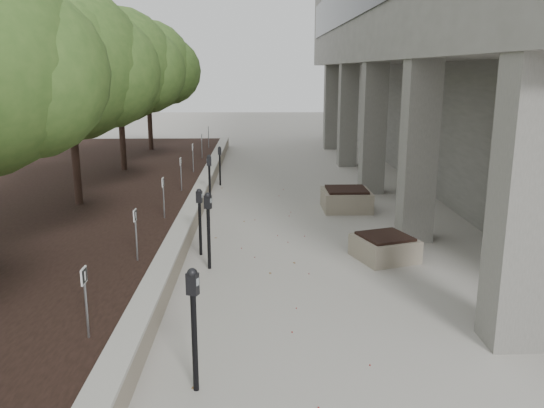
{
  "coord_description": "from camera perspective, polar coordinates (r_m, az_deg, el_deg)",
  "views": [
    {
      "loc": [
        -0.13,
        -6.17,
        3.78
      ],
      "look_at": [
        0.16,
        6.07,
        0.82
      ],
      "focal_mm": 36.81,
      "sensor_mm": 36.0,
      "label": 1
    }
  ],
  "objects": [
    {
      "name": "planting_bed",
      "position": [
        16.49,
        -20.34,
        0.19
      ],
      "size": [
        7.0,
        26.0,
        0.4
      ],
      "primitive_type": "cube",
      "color": "black",
      "rests_on": "ground"
    },
    {
      "name": "parking_sign_6",
      "position": [
        19.02,
        -8.08,
        4.69
      ],
      "size": [
        0.04,
        0.22,
        0.96
      ],
      "primitive_type": null,
      "color": "black",
      "rests_on": "planting_bed"
    },
    {
      "name": "planter_back",
      "position": [
        15.51,
        7.61,
        0.51
      ],
      "size": [
        1.3,
        1.3,
        0.6
      ],
      "primitive_type": null,
      "rotation": [
        0.0,
        0.0,
        0.01
      ],
      "color": "#A0947F",
      "rests_on": "ground"
    },
    {
      "name": "parking_sign_7",
      "position": [
        21.98,
        -7.19,
        5.9
      ],
      "size": [
        0.04,
        0.22,
        0.96
      ],
      "primitive_type": null,
      "color": "black",
      "rests_on": "planting_bed"
    },
    {
      "name": "parking_meter_5",
      "position": [
        18.66,
        -5.35,
        3.9
      ],
      "size": [
        0.13,
        0.1,
        1.31
      ],
      "primitive_type": null,
      "rotation": [
        0.0,
        0.0,
        0.06
      ],
      "color": "black",
      "rests_on": "ground"
    },
    {
      "name": "crabapple_tree_3",
      "position": [
        14.93,
        -19.92,
        10.26
      ],
      "size": [
        4.6,
        4.0,
        5.44
      ],
      "primitive_type": null,
      "color": "#395D23",
      "rests_on": "planting_bed"
    },
    {
      "name": "planter_front",
      "position": [
        11.63,
        11.45,
        -4.33
      ],
      "size": [
        1.39,
        1.39,
        0.51
      ],
      "primitive_type": null,
      "rotation": [
        0.0,
        0.0,
        0.33
      ],
      "color": "#A0947F",
      "rests_on": "ground"
    },
    {
      "name": "parking_meter_3",
      "position": [
        11.62,
        -7.38,
        -1.85
      ],
      "size": [
        0.16,
        0.13,
        1.42
      ],
      "primitive_type": null,
      "rotation": [
        0.0,
        0.0,
        -0.2
      ],
      "color": "black",
      "rests_on": "ground"
    },
    {
      "name": "retaining_wall",
      "position": [
        15.67,
        -7.54,
        0.45
      ],
      "size": [
        0.39,
        26.0,
        0.5
      ],
      "primitive_type": null,
      "color": "#A0947F",
      "rests_on": "ground"
    },
    {
      "name": "parking_sign_2",
      "position": [
        7.6,
        -18.48,
        -9.6
      ],
      "size": [
        0.04,
        0.22,
        0.96
      ],
      "primitive_type": null,
      "color": "black",
      "rests_on": "planting_bed"
    },
    {
      "name": "parking_meter_4",
      "position": [
        15.7,
        -6.4,
        2.36
      ],
      "size": [
        0.15,
        0.11,
        1.49
      ],
      "primitive_type": null,
      "rotation": [
        0.0,
        0.0,
        0.05
      ],
      "color": "black",
      "rests_on": "ground"
    },
    {
      "name": "parking_sign_4",
      "position": [
        13.19,
        -11.02,
        0.62
      ],
      "size": [
        0.04,
        0.22,
        0.96
      ],
      "primitive_type": null,
      "color": "black",
      "rests_on": "planting_bed"
    },
    {
      "name": "parking_meter_1",
      "position": [
        6.8,
        -7.96,
        -12.7
      ],
      "size": [
        0.19,
        0.16,
        1.57
      ],
      "primitive_type": null,
      "rotation": [
        0.0,
        0.0,
        -0.38
      ],
      "color": "black",
      "rests_on": "ground"
    },
    {
      "name": "crabapple_tree_4",
      "position": [
        19.74,
        -15.35,
        11.21
      ],
      "size": [
        4.6,
        4.0,
        5.44
      ],
      "primitive_type": null,
      "color": "#395D23",
      "rests_on": "planting_bed"
    },
    {
      "name": "crabapple_tree_5",
      "position": [
        24.62,
        -12.57,
        11.74
      ],
      "size": [
        4.6,
        4.0,
        5.44
      ],
      "primitive_type": null,
      "color": "#395D23",
      "rests_on": "planting_bed"
    },
    {
      "name": "parking_sign_8",
      "position": [
        24.94,
        -6.51,
        6.83
      ],
      "size": [
        0.04,
        0.22,
        0.96
      ],
      "primitive_type": null,
      "color": "black",
      "rests_on": "planting_bed"
    },
    {
      "name": "parking_sign_3",
      "position": [
        10.34,
        -13.73,
        -3.12
      ],
      "size": [
        0.04,
        0.22,
        0.96
      ],
      "primitive_type": null,
      "color": "black",
      "rests_on": "planting_bed"
    },
    {
      "name": "parking_meter_2",
      "position": [
        10.78,
        -6.5,
        -2.76
      ],
      "size": [
        0.18,
        0.16,
        1.52
      ],
      "primitive_type": null,
      "rotation": [
        0.0,
        0.0,
        -0.38
      ],
      "color": "black",
      "rests_on": "ground"
    },
    {
      "name": "parking_sign_5",
      "position": [
        16.09,
        -9.29,
        3.02
      ],
      "size": [
        0.04,
        0.22,
        0.96
      ],
      "primitive_type": null,
      "color": "black",
      "rests_on": "planting_bed"
    },
    {
      "name": "berry_scatter",
      "position": [
        11.79,
        -1.15,
        -5.06
      ],
      "size": [
        3.3,
        14.1,
        0.02
      ],
      "primitive_type": null,
      "color": "maroon",
      "rests_on": "ground"
    },
    {
      "name": "ground",
      "position": [
        7.24,
        -0.13,
        -17.91
      ],
      "size": [
        90.0,
        90.0,
        0.0
      ],
      "primitive_type": "plane",
      "color": "#ABA69D",
      "rests_on": "ground"
    }
  ]
}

